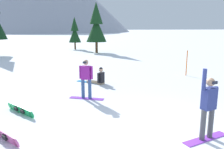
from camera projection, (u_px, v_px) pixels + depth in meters
ground_plane at (161, 130)px, 7.16m from camera, size 800.00×800.00×0.00m
snowboarder_foreground at (208, 106)px, 6.37m from camera, size 1.58×0.55×2.08m
snowboarder_midground at (86, 78)px, 10.13m from camera, size 1.50×1.05×1.78m
snowboarder_background at (98, 78)px, 12.97m from camera, size 1.46×1.55×0.99m
loose_snowboard_far_spare at (2, 135)px, 6.51m from camera, size 1.06×1.53×0.28m
loose_snowboard_near_left at (20, 110)px, 8.48m from camera, size 1.04×1.52×0.28m
trail_marker_pole at (187, 63)px, 15.16m from camera, size 0.06×0.06×1.69m
pine_tree_young at (75, 32)px, 33.54m from camera, size 1.82×1.82×4.77m
pine_tree_tall at (96, 25)px, 28.81m from camera, size 2.60×2.60×6.37m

